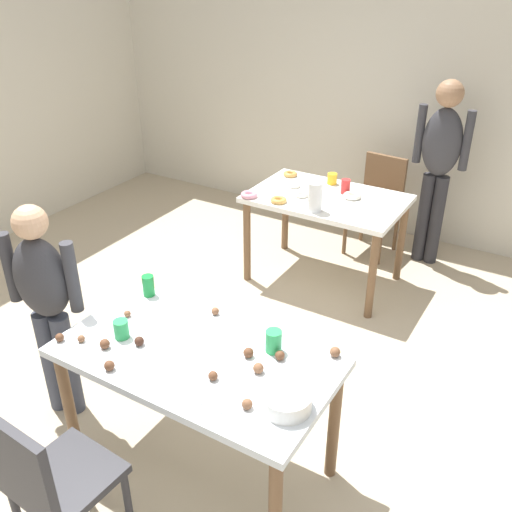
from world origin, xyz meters
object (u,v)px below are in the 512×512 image
(dining_table_near, at_px, (196,370))
(pitcher_far, at_px, (315,197))
(chair_near_table, at_px, (49,479))
(person_girl_near, at_px, (46,298))
(mixing_bowl, at_px, (286,401))
(soda_can, at_px, (148,286))
(dining_table_far, at_px, (326,208))
(person_adult_far, at_px, (440,158))
(chair_far_table, at_px, (378,199))

(dining_table_near, height_order, pitcher_far, pitcher_far)
(chair_near_table, xyz_separation_m, person_girl_near, (-0.72, 0.68, 0.29))
(pitcher_far, bearing_deg, mixing_bowl, -67.46)
(mixing_bowl, distance_m, soda_can, 1.15)
(dining_table_far, height_order, soda_can, soda_can)
(dining_table_far, relative_size, person_adult_far, 0.76)
(person_adult_far, xyz_separation_m, pitcher_far, (-0.61, -1.07, -0.09))
(dining_table_far, height_order, chair_far_table, chair_far_table)
(dining_table_far, relative_size, pitcher_far, 5.43)
(chair_far_table, xyz_separation_m, pitcher_far, (-0.14, -1.04, 0.36))
(dining_table_near, height_order, mixing_bowl, mixing_bowl)
(chair_far_table, height_order, person_adult_far, person_adult_far)
(dining_table_near, bearing_deg, pitcher_far, 97.77)
(chair_near_table, bearing_deg, person_adult_far, 80.76)
(chair_far_table, bearing_deg, chair_near_table, -91.91)
(person_adult_far, bearing_deg, dining_table_far, -129.53)
(soda_can, relative_size, pitcher_far, 0.55)
(person_girl_near, bearing_deg, mixing_bowl, -0.97)
(chair_far_table, bearing_deg, dining_table_far, -102.75)
(chair_far_table, height_order, soda_can, soda_can)
(dining_table_far, bearing_deg, person_adult_far, 50.47)
(mixing_bowl, bearing_deg, pitcher_far, 112.54)
(chair_far_table, height_order, person_girl_near, person_girl_near)
(soda_can, bearing_deg, person_girl_near, -139.47)
(chair_near_table, relative_size, mixing_bowl, 4.02)
(dining_table_near, distance_m, mixing_bowl, 0.57)
(soda_can, bearing_deg, dining_table_near, -28.72)
(person_girl_near, relative_size, soda_can, 10.95)
(dining_table_near, relative_size, chair_far_table, 1.56)
(dining_table_far, xyz_separation_m, mixing_bowl, (0.83, -2.21, 0.14))
(mixing_bowl, bearing_deg, person_adult_far, 93.60)
(chair_near_table, height_order, mixing_bowl, chair_near_table)
(person_adult_far, bearing_deg, chair_near_table, -99.24)
(dining_table_far, bearing_deg, pitcher_far, -83.50)
(chair_near_table, height_order, person_adult_far, person_adult_far)
(person_adult_far, relative_size, mixing_bowl, 7.30)
(dining_table_far, relative_size, soda_can, 9.82)
(pitcher_far, bearing_deg, chair_near_table, -89.66)
(person_adult_far, height_order, soda_can, person_adult_far)
(person_girl_near, height_order, soda_can, person_girl_near)
(soda_can, bearing_deg, mixing_bowl, -19.60)
(chair_near_table, bearing_deg, person_girl_near, 137.02)
(person_girl_near, xyz_separation_m, person_adult_far, (1.32, 2.96, 0.17))
(dining_table_far, distance_m, soda_can, 1.85)
(dining_table_near, distance_m, person_girl_near, 0.97)
(person_girl_near, relative_size, mixing_bowl, 6.17)
(chair_near_table, xyz_separation_m, soda_can, (-0.30, 1.04, 0.31))
(chair_far_table, distance_m, mixing_bowl, 3.04)
(dining_table_near, xyz_separation_m, soda_can, (-0.54, 0.29, 0.16))
(chair_far_table, bearing_deg, soda_can, -99.35)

